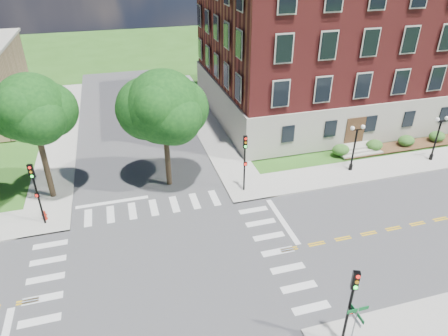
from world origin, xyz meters
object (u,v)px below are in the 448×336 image
object	(u,v)px
traffic_signal_ne	(245,156)
traffic_signal_nw	(35,187)
twin_lamp_west	(355,145)
fire_hydrant	(45,215)
twin_lamp_east	(437,136)
street_sign_pole	(355,322)
traffic_signal_se	(351,300)

from	to	relation	value
traffic_signal_ne	traffic_signal_nw	world-z (taller)	same
twin_lamp_west	fire_hydrant	distance (m)	25.28
twin_lamp_east	street_sign_pole	size ratio (longest dim) A/B	1.36
traffic_signal_se	twin_lamp_west	bearing A→B (deg)	57.44
traffic_signal_ne	twin_lamp_west	world-z (taller)	traffic_signal_ne
traffic_signal_nw	twin_lamp_west	distance (m)	25.18
traffic_signal_nw	street_sign_pole	size ratio (longest dim) A/B	1.55
traffic_signal_se	traffic_signal_nw	distance (m)	21.14
fire_hydrant	street_sign_pole	bearing A→B (deg)	-45.31
traffic_signal_se	twin_lamp_east	world-z (taller)	traffic_signal_se
traffic_signal_nw	twin_lamp_east	xyz separation A→B (m)	(33.32, 0.48, -0.66)
twin_lamp_west	fire_hydrant	bearing A→B (deg)	-179.19
twin_lamp_east	street_sign_pole	distance (m)	23.76
traffic_signal_se	twin_lamp_east	distance (m)	23.43
twin_lamp_west	fire_hydrant	size ratio (longest dim) A/B	5.64
street_sign_pole	traffic_signal_se	bearing A→B (deg)	93.21
twin_lamp_west	street_sign_pole	bearing A→B (deg)	-121.57
twin_lamp_west	twin_lamp_east	xyz separation A→B (m)	(8.16, -0.36, 0.00)
traffic_signal_se	street_sign_pole	distance (m)	1.04
traffic_signal_ne	street_sign_pole	distance (m)	15.41
street_sign_pole	traffic_signal_ne	bearing A→B (deg)	91.09
twin_lamp_west	traffic_signal_se	bearing A→B (deg)	-122.56
traffic_signal_ne	twin_lamp_east	world-z (taller)	traffic_signal_ne
traffic_signal_nw	fire_hydrant	xyz separation A→B (m)	(-0.03, 0.48, -2.72)
traffic_signal_se	fire_hydrant	bearing A→B (deg)	135.67
twin_lamp_east	fire_hydrant	world-z (taller)	twin_lamp_east
traffic_signal_se	traffic_signal_ne	size ratio (longest dim) A/B	1.00
twin_lamp_west	twin_lamp_east	world-z (taller)	same
twin_lamp_east	fire_hydrant	xyz separation A→B (m)	(-33.35, 0.00, -2.06)
twin_lamp_west	street_sign_pole	xyz separation A→B (m)	(-9.79, -15.93, -0.21)
traffic_signal_ne	fire_hydrant	size ratio (longest dim) A/B	6.40
traffic_signal_nw	twin_lamp_east	distance (m)	33.33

